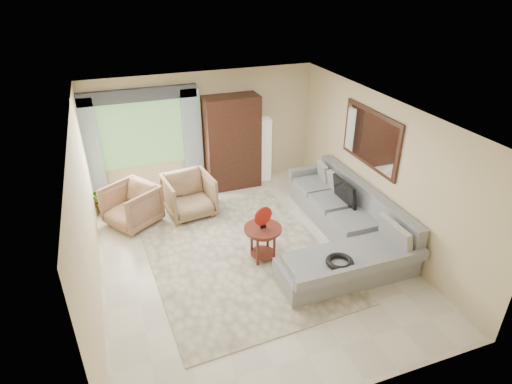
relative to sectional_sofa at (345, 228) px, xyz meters
name	(u,v)px	position (x,y,z in m)	size (l,w,h in m)	color
ground	(249,255)	(-1.78, 0.18, -0.28)	(6.00, 6.00, 0.00)	silver
area_rug	(239,254)	(-1.96, 0.25, -0.27)	(3.00, 4.00, 0.02)	beige
sectional_sofa	(345,228)	(0.00, 0.00, 0.00)	(2.30, 3.46, 0.90)	gray
tv_screen	(344,192)	(0.27, 0.54, 0.44)	(0.06, 0.74, 0.48)	black
garden_hose	(340,262)	(-0.78, -1.14, 0.26)	(0.43, 0.43, 0.09)	black
coffee_table	(263,243)	(-1.60, 0.00, 0.06)	(0.65, 0.65, 0.65)	#461912
red_disc	(263,216)	(-1.60, 0.00, 0.59)	(0.34, 0.34, 0.03)	#A21C10
armchair_left	(132,206)	(-3.59, 1.95, 0.13)	(0.88, 0.90, 0.82)	#9D6E56
armchair_right	(189,195)	(-2.45, 1.95, 0.14)	(0.91, 0.94, 0.85)	#967852
potted_plant	(103,199)	(-4.10, 2.65, 0.01)	(0.53, 0.46, 0.59)	#999999
armoire	(232,143)	(-1.23, 2.90, 0.77)	(1.20, 0.55, 2.10)	black
floor_lamp	(265,150)	(-0.43, 2.96, 0.47)	(0.24, 0.24, 1.50)	silver
window	(142,134)	(-3.13, 3.15, 1.12)	(1.80, 0.04, 1.40)	#669E59
curtain_left	(91,154)	(-4.18, 3.06, 0.87)	(0.40, 0.08, 2.30)	#9EB7CC
curtain_right	(193,141)	(-2.08, 3.06, 0.87)	(0.40, 0.08, 2.30)	#9EB7CC
valance	(137,95)	(-3.13, 3.08, 1.97)	(2.40, 0.12, 0.26)	#1E232D
wall_mirror	(370,139)	(0.68, 0.53, 1.47)	(0.05, 1.70, 1.05)	black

